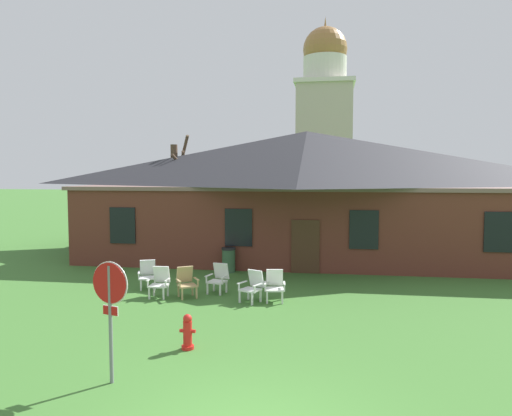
# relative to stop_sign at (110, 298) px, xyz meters

# --- Properties ---
(brick_building) EXTENTS (20.33, 10.40, 5.96)m
(brick_building) POSITION_rel_stop_sign_xyz_m (2.86, 15.49, 1.42)
(brick_building) COLOR brown
(brick_building) RESTS_ON ground
(dome_tower) EXTENTS (5.18, 5.18, 17.66)m
(dome_tower) POSITION_rel_stop_sign_xyz_m (3.43, 35.47, 6.40)
(dome_tower) COLOR #BCB29E
(dome_tower) RESTS_ON ground
(stop_sign) EXTENTS (0.78, 0.25, 2.30)m
(stop_sign) POSITION_rel_stop_sign_xyz_m (0.00, 0.00, 0.00)
(stop_sign) COLOR slate
(stop_sign) RESTS_ON ground
(lawn_chair_by_porch) EXTENTS (0.78, 0.82, 0.96)m
(lawn_chair_by_porch) POSITION_rel_stop_sign_xyz_m (-2.11, 7.18, -1.12)
(lawn_chair_by_porch) COLOR white
(lawn_chair_by_porch) RESTS_ON ground
(lawn_chair_near_door) EXTENTS (0.65, 0.68, 0.96)m
(lawn_chair_near_door) POSITION_rel_stop_sign_xyz_m (-1.31, 6.16, -1.12)
(lawn_chair_near_door) COLOR silver
(lawn_chair_near_door) RESTS_ON ground
(lawn_chair_left_end) EXTENTS (0.84, 0.87, 0.96)m
(lawn_chair_left_end) POSITION_rel_stop_sign_xyz_m (-0.47, 6.27, -1.12)
(lawn_chair_left_end) COLOR tan
(lawn_chair_left_end) RESTS_ON ground
(lawn_chair_middle) EXTENTS (0.74, 0.78, 0.96)m
(lawn_chair_middle) POSITION_rel_stop_sign_xyz_m (0.42, 6.96, -1.12)
(lawn_chair_middle) COLOR silver
(lawn_chair_middle) RESTS_ON ground
(lawn_chair_right_end) EXTENTS (0.81, 0.85, 0.96)m
(lawn_chair_right_end) POSITION_rel_stop_sign_xyz_m (1.70, 6.05, -1.12)
(lawn_chair_right_end) COLOR white
(lawn_chair_right_end) RESTS_ON ground
(lawn_chair_far_side) EXTENTS (0.69, 0.73, 0.96)m
(lawn_chair_far_side) POSITION_rel_stop_sign_xyz_m (2.35, 6.23, -1.12)
(lawn_chair_far_side) COLOR silver
(lawn_chair_far_side) RESTS_ON ground
(bare_tree_beside_building) EXTENTS (1.41, 2.09, 5.90)m
(bare_tree_beside_building) POSITION_rel_stop_sign_xyz_m (-3.96, 15.95, 1.40)
(bare_tree_beside_building) COLOR brown
(bare_tree_beside_building) RESTS_ON ground
(fire_hydrant) EXTENTS (0.36, 0.28, 0.79)m
(fire_hydrant) POSITION_rel_stop_sign_xyz_m (0.90, 1.89, -1.24)
(fire_hydrant) COLOR red
(fire_hydrant) RESTS_ON ground
(trash_bin) EXTENTS (0.56, 0.56, 0.98)m
(trash_bin) POSITION_rel_stop_sign_xyz_m (0.07, 10.20, -1.12)
(trash_bin) COLOR #335638
(trash_bin) RESTS_ON ground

